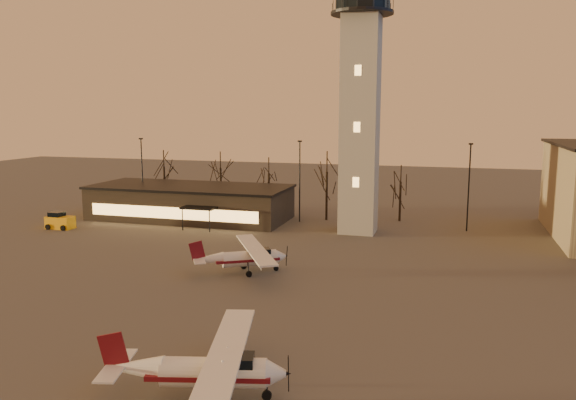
{
  "coord_description": "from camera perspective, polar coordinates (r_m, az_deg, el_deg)",
  "views": [
    {
      "loc": [
        9.94,
        -32.66,
        13.77
      ],
      "look_at": [
        -3.38,
        13.0,
        6.17
      ],
      "focal_mm": 35.0,
      "sensor_mm": 36.0,
      "label": 1
    }
  ],
  "objects": [
    {
      "name": "ground",
      "position": [
        36.81,
        -0.63,
        -12.89
      ],
      "size": [
        220.0,
        220.0,
        0.0
      ],
      "primitive_type": "plane",
      "color": "#474442",
      "rests_on": "ground"
    },
    {
      "name": "light_poles",
      "position": [
        64.9,
        7.77,
        1.59
      ],
      "size": [
        58.5,
        12.25,
        10.14
      ],
      "color": "black",
      "rests_on": "ground"
    },
    {
      "name": "service_cart",
      "position": [
        71.39,
        -22.17,
        -2.1
      ],
      "size": [
        3.14,
        2.02,
        1.99
      ],
      "rotation": [
        0.0,
        0.0,
        -0.0
      ],
      "color": "#F1A80E",
      "rests_on": "ground"
    },
    {
      "name": "cessna_front",
      "position": [
        28.4,
        -7.23,
        -17.39
      ],
      "size": [
        9.72,
        12.14,
        3.35
      ],
      "rotation": [
        0.0,
        0.0,
        0.25
      ],
      "color": "white",
      "rests_on": "ground"
    },
    {
      "name": "control_tower",
      "position": [
        63.49,
        7.39,
        11.31
      ],
      "size": [
        6.8,
        6.8,
        32.6
      ],
      "color": "#9C9A94",
      "rests_on": "ground"
    },
    {
      "name": "cessna_rear",
      "position": [
        48.43,
        -3.77,
        -6.17
      ],
      "size": [
        8.88,
        10.32,
        3.07
      ],
      "rotation": [
        0.0,
        0.0,
        0.53
      ],
      "color": "silver",
      "rests_on": "ground"
    },
    {
      "name": "tree_row",
      "position": [
        76.01,
        -1.95,
        3.16
      ],
      "size": [
        37.2,
        9.2,
        8.8
      ],
      "color": "black",
      "rests_on": "ground"
    },
    {
      "name": "terminal",
      "position": [
        73.03,
        -9.9,
        -0.21
      ],
      "size": [
        25.4,
        12.2,
        4.3
      ],
      "color": "black",
      "rests_on": "ground"
    }
  ]
}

